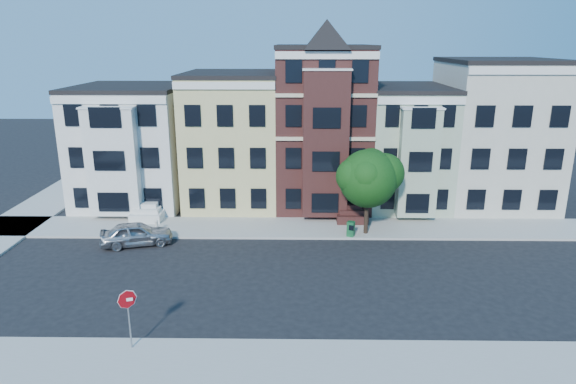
{
  "coord_description": "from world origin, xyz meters",
  "views": [
    {
      "loc": [
        -2.09,
        -25.51,
        12.57
      ],
      "look_at": [
        -2.52,
        2.85,
        4.2
      ],
      "focal_mm": 32.0,
      "sensor_mm": 36.0,
      "label": 1
    }
  ],
  "objects_px": {
    "street_tree": "(368,182)",
    "parked_car": "(137,234)",
    "fire_hydrant": "(157,227)",
    "stop_sign": "(129,316)",
    "newspaper_box": "(351,229)"
  },
  "relations": [
    {
      "from": "stop_sign",
      "to": "fire_hydrant",
      "type": "bearing_deg",
      "value": 83.75
    },
    {
      "from": "street_tree",
      "to": "parked_car",
      "type": "height_order",
      "value": "street_tree"
    },
    {
      "from": "street_tree",
      "to": "newspaper_box",
      "type": "height_order",
      "value": "street_tree"
    },
    {
      "from": "newspaper_box",
      "to": "stop_sign",
      "type": "distance_m",
      "value": 16.79
    },
    {
      "from": "newspaper_box",
      "to": "stop_sign",
      "type": "height_order",
      "value": "stop_sign"
    },
    {
      "from": "fire_hydrant",
      "to": "stop_sign",
      "type": "bearing_deg",
      "value": -79.61
    },
    {
      "from": "street_tree",
      "to": "stop_sign",
      "type": "relative_size",
      "value": 2.34
    },
    {
      "from": "street_tree",
      "to": "parked_car",
      "type": "distance_m",
      "value": 15.28
    },
    {
      "from": "street_tree",
      "to": "parked_car",
      "type": "xyz_separation_m",
      "value": [
        -14.87,
        -1.96,
        -2.92
      ]
    },
    {
      "from": "street_tree",
      "to": "newspaper_box",
      "type": "xyz_separation_m",
      "value": [
        -1.07,
        -0.6,
        -3.02
      ]
    },
    {
      "from": "fire_hydrant",
      "to": "stop_sign",
      "type": "relative_size",
      "value": 0.22
    },
    {
      "from": "street_tree",
      "to": "stop_sign",
      "type": "xyz_separation_m",
      "value": [
        -11.62,
        -13.62,
        -2.02
      ]
    },
    {
      "from": "fire_hydrant",
      "to": "stop_sign",
      "type": "height_order",
      "value": "stop_sign"
    },
    {
      "from": "street_tree",
      "to": "parked_car",
      "type": "bearing_deg",
      "value": -172.49
    },
    {
      "from": "newspaper_box",
      "to": "fire_hydrant",
      "type": "relative_size",
      "value": 1.53
    }
  ]
}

